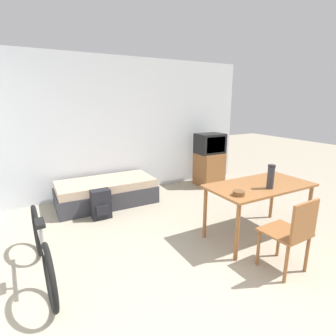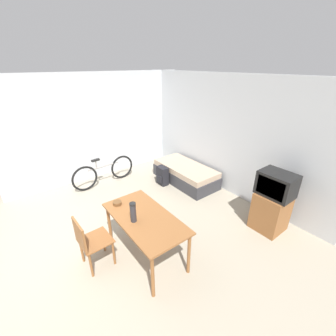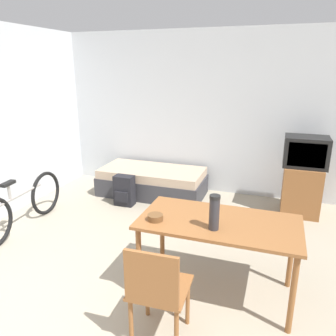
{
  "view_description": "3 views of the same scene",
  "coord_description": "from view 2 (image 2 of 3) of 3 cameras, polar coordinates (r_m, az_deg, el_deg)",
  "views": [
    {
      "loc": [
        -1.75,
        -1.11,
        1.87
      ],
      "look_at": [
        0.05,
        2.19,
        0.9
      ],
      "focal_mm": 28.0,
      "sensor_mm": 36.0,
      "label": 1
    },
    {
      "loc": [
        3.37,
        -0.12,
        2.88
      ],
      "look_at": [
        0.12,
        2.37,
        0.95
      ],
      "focal_mm": 24.0,
      "sensor_mm": 36.0,
      "label": 2
    },
    {
      "loc": [
        1.41,
        -1.45,
        2.11
      ],
      "look_at": [
        0.17,
        2.15,
        0.93
      ],
      "focal_mm": 35.0,
      "sensor_mm": 36.0,
      "label": 3
    }
  ],
  "objects": [
    {
      "name": "ground_plane",
      "position": [
        4.44,
        -27.7,
        -18.88
      ],
      "size": [
        20.0,
        20.0,
        0.0
      ],
      "primitive_type": "plane",
      "color": "#9E937F"
    },
    {
      "name": "wall_back",
      "position": [
        5.54,
        12.91,
        8.48
      ],
      "size": [
        5.58,
        0.06,
        2.7
      ],
      "color": "silver",
      "rests_on": "ground_plane"
    },
    {
      "name": "wall_left",
      "position": [
        6.26,
        -16.81,
        9.94
      ],
      "size": [
        0.06,
        4.97,
        2.7
      ],
      "color": "silver",
      "rests_on": "ground_plane"
    },
    {
      "name": "daybed",
      "position": [
        5.95,
        4.42,
        -1.44
      ],
      "size": [
        1.77,
        0.85,
        0.46
      ],
      "color": "#333338",
      "rests_on": "ground_plane"
    },
    {
      "name": "tv",
      "position": [
        4.55,
        25.01,
        -7.91
      ],
      "size": [
        0.6,
        0.54,
        1.17
      ],
      "color": "brown",
      "rests_on": "ground_plane"
    },
    {
      "name": "dining_table",
      "position": [
        3.54,
        -5.91,
        -13.37
      ],
      "size": [
        1.46,
        0.75,
        0.76
      ],
      "color": "brown",
      "rests_on": "ground_plane"
    },
    {
      "name": "wooden_chair",
      "position": [
        3.66,
        -19.41,
        -16.96
      ],
      "size": [
        0.46,
        0.46,
        0.88
      ],
      "color": "brown",
      "rests_on": "ground_plane"
    },
    {
      "name": "bicycle",
      "position": [
        6.01,
        -15.9,
        -1.0
      ],
      "size": [
        0.14,
        1.67,
        0.74
      ],
      "color": "black",
      "rests_on": "ground_plane"
    },
    {
      "name": "thermos_flask",
      "position": [
        3.33,
        -8.86,
        -10.87
      ],
      "size": [
        0.09,
        0.09,
        0.31
      ],
      "color": "#2D2D33",
      "rests_on": "dining_table"
    },
    {
      "name": "mate_bowl",
      "position": [
        3.82,
        -12.78,
        -8.69
      ],
      "size": [
        0.14,
        0.14,
        0.06
      ],
      "color": "brown",
      "rests_on": "dining_table"
    },
    {
      "name": "backpack",
      "position": [
        5.79,
        -1.46,
        -1.99
      ],
      "size": [
        0.31,
        0.22,
        0.48
      ],
      "color": "black",
      "rests_on": "ground_plane"
    }
  ]
}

